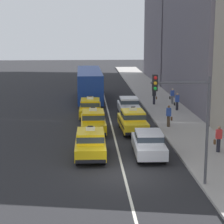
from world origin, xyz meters
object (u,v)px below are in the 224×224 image
Objects in this scene: pedestrian_near_crosswalk at (154,96)px; pedestrian_trailing at (172,96)px; sedan_right_nearest at (149,143)px; pedestrian_mid_block at (218,139)px; traffic_light_pole at (188,111)px; taxi_right_second at (133,120)px; pedestrian_by_storefront at (177,102)px; taxi_left_second at (93,121)px; taxi_left_nearest at (90,143)px; sedan_right_third at (129,105)px; pedestrian_far_corner at (169,116)px; taxi_left_third at (90,108)px; bus_left_fourth at (89,83)px.

pedestrian_near_crosswalk is 1.88m from pedestrian_trailing.
pedestrian_mid_block reaches higher than sedan_right_nearest.
taxi_right_second is at bearing 97.24° from traffic_light_pole.
taxi_right_second reaches higher than pedestrian_by_storefront.
pedestrian_mid_block is at bearing -91.14° from pedestrian_by_storefront.
taxi_left_second is at bearing 111.42° from traffic_light_pole.
taxi_left_nearest reaches higher than pedestrian_by_storefront.
pedestrian_trailing is (5.17, 10.71, 0.05)m from taxi_right_second.
sedan_right_third is 2.56× the size of pedestrian_far_corner.
pedestrian_by_storefront is 3.35m from pedestrian_trailing.
taxi_left_nearest is 2.93× the size of pedestrian_trailing.
pedestrian_near_crosswalk is at bearing 54.65° from sedan_right_third.
pedestrian_mid_block is (7.82, -11.08, 0.09)m from taxi_left_third.
pedestrian_near_crosswalk is at bearing 39.74° from taxi_left_third.
pedestrian_mid_block reaches higher than pedestrian_trailing.
bus_left_fourth is 21.75m from pedestrian_mid_block.
taxi_right_second is 2.74× the size of pedestrian_far_corner.
sedan_right_third is 2.65× the size of pedestrian_by_storefront.
taxi_left_second is 1.06× the size of sedan_right_third.
taxi_left_third is 9.24m from bus_left_fourth.
sedan_right_third is 17.76m from traffic_light_pole.
taxi_left_nearest is 7.57m from traffic_light_pole.
bus_left_fourth is 6.67× the size of pedestrian_far_corner.
bus_left_fourth is at bearing 149.22° from pedestrian_near_crosswalk.
taxi_left_nearest is at bearing 131.83° from traffic_light_pole.
bus_left_fourth is 9.11m from pedestrian_trailing.
taxi_left_second is 0.99× the size of taxi_right_second.
taxi_left_second is 7.09m from sedan_right_third.
pedestrian_trailing reaches higher than sedan_right_nearest.
taxi_left_nearest and taxi_left_third have the same top height.
pedestrian_far_corner is (-2.25, -9.80, 0.07)m from pedestrian_trailing.
taxi_right_second is at bearing -0.17° from taxi_left_second.
pedestrian_by_storefront is at bearing 56.15° from taxi_right_second.
pedestrian_near_crosswalk is at bearing 59.10° from taxi_left_second.
pedestrian_trailing is at bearing 6.81° from pedestrian_near_crosswalk.
pedestrian_mid_block is at bearing -85.20° from pedestrian_near_crosswalk.
sedan_right_nearest is 2.78× the size of pedestrian_trailing.
pedestrian_trailing is (4.85, 16.81, 0.08)m from sedan_right_nearest.
taxi_left_third reaches higher than pedestrian_far_corner.
traffic_light_pole is at bearing -94.96° from pedestrian_near_crosswalk.
pedestrian_near_crosswalk is at bearing 117.82° from pedestrian_by_storefront.
bus_left_fourth reaches higher than pedestrian_far_corner.
taxi_left_second is 0.82× the size of traffic_light_pole.
pedestrian_far_corner is at bearing -107.49° from pedestrian_by_storefront.
taxi_left_second is 2.67× the size of pedestrian_near_crosswalk.
taxi_right_second is at bearing -123.85° from pedestrian_by_storefront.
taxi_left_third is 2.83× the size of pedestrian_by_storefront.
sedan_right_nearest is 7.48m from pedestrian_far_corner.
sedan_right_nearest is at bearing -100.21° from pedestrian_near_crosswalk.
taxi_left_nearest is 0.82× the size of traffic_light_pole.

